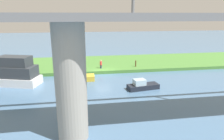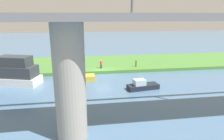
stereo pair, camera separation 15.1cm
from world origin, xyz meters
The scene contains 9 objects.
ground_plane centered at (0.00, 0.00, 0.00)m, with size 160.00×160.00×0.00m, color #4C7093.
grassy_bank centered at (0.00, -6.00, 0.25)m, with size 80.00×12.00×0.50m, color #4C8438.
bridge_pylon centered at (3.98, 16.21, 4.28)m, with size 2.23×2.23×8.56m, color #9E998E.
bridge_span centered at (3.98, 16.19, 9.05)m, with size 68.47×4.30×3.25m.
person_on_bank centered at (0.11, -1.70, 1.20)m, with size 0.51×0.51×1.39m.
mooring_post centered at (-5.79, -1.92, 1.02)m, with size 0.20×0.20×1.04m, color brown.
riverboat_paddlewheel centered at (12.51, 2.85, 1.54)m, with size 8.59×4.96×4.17m.
houseboat_blue centered at (-4.13, 7.25, 0.47)m, with size 4.08×1.97×1.31m.
skiff_small centered at (3.99, 2.62, 0.56)m, with size 4.72×1.72×1.57m.
Camera 2 is at (3.00, 29.89, 8.95)m, focal length 32.20 mm.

